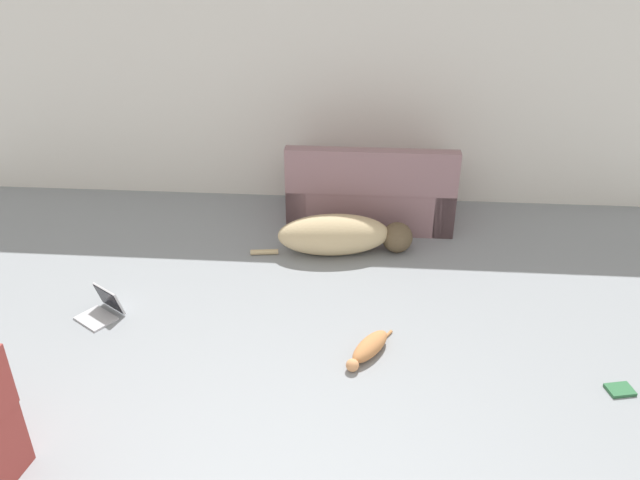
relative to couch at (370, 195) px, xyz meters
The scene contains 6 objects.
wall_back 1.27m from the couch, 137.34° to the left, with size 7.86×0.06×2.46m.
couch is the anchor object (origin of this frame).
dog 0.76m from the couch, 109.99° to the right, with size 1.52×0.55×0.38m.
cat 2.21m from the couch, 89.72° to the right, with size 0.36×0.53×0.13m.
laptop_open 2.80m from the couch, 138.36° to the right, with size 0.40×0.40×0.23m.
book_green 3.00m from the couch, 55.31° to the right, with size 0.19×0.16×0.02m.
Camera 1 is at (0.55, -1.88, 2.89)m, focal length 35.00 mm.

